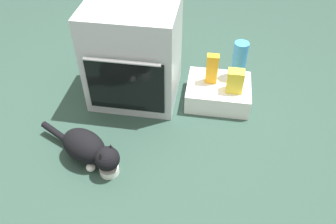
{
  "coord_description": "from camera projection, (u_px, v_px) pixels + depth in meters",
  "views": [
    {
      "loc": [
        0.51,
        -1.64,
        1.8
      ],
      "look_at": [
        0.25,
        -0.01,
        0.25
      ],
      "focal_mm": 36.34,
      "sensor_mm": 36.0,
      "label": 1
    }
  ],
  "objects": [
    {
      "name": "food_bowl",
      "position": [
        109.0,
        169.0,
        2.19
      ],
      "size": [
        0.13,
        0.13,
        0.08
      ],
      "color": "white",
      "rests_on": "ground"
    },
    {
      "name": "ground",
      "position": [
        134.0,
        133.0,
        2.47
      ],
      "size": [
        8.0,
        8.0,
        0.0
      ],
      "primitive_type": "plane",
      "color": "#284238"
    },
    {
      "name": "water_bottle",
      "position": [
        239.0,
        60.0,
        2.6
      ],
      "size": [
        0.11,
        0.11,
        0.3
      ],
      "primitive_type": "cylinder",
      "color": "#388CD1",
      "rests_on": "pantry_cabinet"
    },
    {
      "name": "snack_bag",
      "position": [
        235.0,
        81.0,
        2.51
      ],
      "size": [
        0.12,
        0.09,
        0.18
      ],
      "primitive_type": "cube",
      "color": "yellow",
      "rests_on": "pantry_cabinet"
    },
    {
      "name": "oven",
      "position": [
        134.0,
        53.0,
        2.54
      ],
      "size": [
        0.66,
        0.62,
        0.77
      ],
      "color": "#B7BABF",
      "rests_on": "ground"
    },
    {
      "name": "pantry_cabinet",
      "position": [
        218.0,
        92.0,
        2.68
      ],
      "size": [
        0.49,
        0.4,
        0.16
      ],
      "primitive_type": "cube",
      "color": "white",
      "rests_on": "ground"
    },
    {
      "name": "cat",
      "position": [
        88.0,
        148.0,
        2.2
      ],
      "size": [
        0.65,
        0.38,
        0.23
      ],
      "rotation": [
        0.0,
        0.0,
        -0.46
      ],
      "color": "black",
      "rests_on": "ground"
    },
    {
      "name": "juice_carton",
      "position": [
        212.0,
        69.0,
        2.57
      ],
      "size": [
        0.09,
        0.06,
        0.24
      ],
      "primitive_type": "cube",
      "color": "orange",
      "rests_on": "pantry_cabinet"
    }
  ]
}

